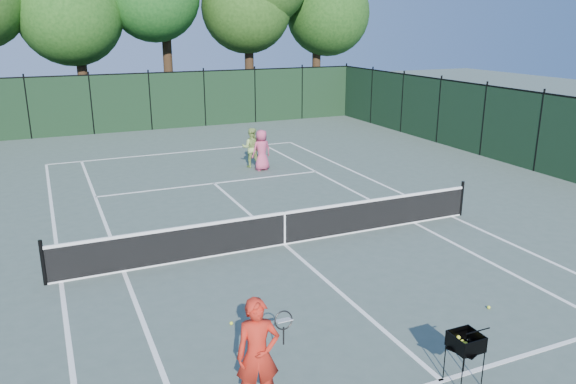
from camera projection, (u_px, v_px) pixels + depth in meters
name	position (u px, v px, depth m)	size (l,w,h in m)	color
ground	(285.00, 245.00, 14.72)	(90.00, 90.00, 0.00)	#47564E
sideline_doubles_left	(61.00, 282.00, 12.59)	(0.10, 23.77, 0.01)	white
sideline_doubles_right	(452.00, 216.00, 16.85)	(0.10, 23.77, 0.01)	white
sideline_singles_left	(124.00, 271.00, 13.12)	(0.10, 23.77, 0.01)	white
sideline_singles_right	(414.00, 223.00, 16.32)	(0.10, 23.77, 0.01)	white
baseline_far	(179.00, 153.00, 25.12)	(10.97, 0.10, 0.01)	white
service_line_near	(442.00, 381.00, 9.12)	(8.23, 0.10, 0.01)	white
service_line_far	(214.00, 183.00, 20.32)	(8.23, 0.10, 0.01)	white
center_service_line	(285.00, 244.00, 14.72)	(0.10, 12.80, 0.01)	white
tennis_net	(285.00, 228.00, 14.58)	(11.69, 0.09, 1.06)	black
fence_far	(150.00, 102.00, 30.03)	(24.00, 0.05, 3.00)	black
coach	(258.00, 354.00, 8.27)	(1.04, 0.57, 1.79)	red
player_pink	(262.00, 150.00, 21.92)	(0.85, 0.62, 1.61)	#C44569
player_green	(251.00, 148.00, 22.40)	(0.95, 0.87, 1.59)	#A1C361
ball_hopper	(466.00, 342.00, 8.88)	(0.60, 0.60, 0.88)	black
loose_ball_near_cart	(489.00, 307.00, 11.41)	(0.07, 0.07, 0.07)	#D8EB30
loose_ball_midcourt	(231.00, 323.00, 10.81)	(0.07, 0.07, 0.07)	#C2D72B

